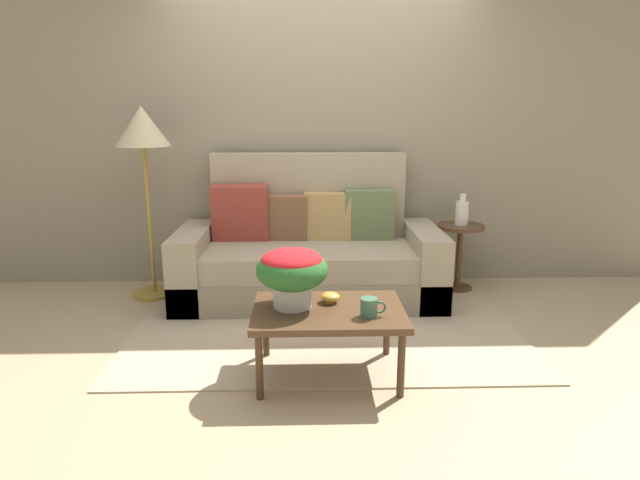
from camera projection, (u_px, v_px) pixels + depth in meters
name	position (u px, v px, depth m)	size (l,w,h in m)	color
ground_plane	(326.00, 331.00, 3.68)	(14.00, 14.00, 0.00)	tan
wall_back	(321.00, 113.00, 4.50)	(6.40, 0.12, 2.91)	gray
area_rug	(326.00, 328.00, 3.72)	(2.64, 1.69, 0.01)	tan
couch	(308.00, 256.00, 4.31)	(2.07, 0.90, 1.14)	gray
coffee_table	(329.00, 316.00, 2.98)	(0.84, 0.59, 0.41)	#442D1B
side_table	(460.00, 245.00, 4.44)	(0.38, 0.38, 0.56)	#4C331E
floor_lamp	(143.00, 139.00, 4.09)	(0.42, 0.42, 1.52)	olive
potted_plant	(292.00, 270.00, 2.96)	(0.40, 0.40, 0.33)	#B7B2A8
coffee_mug	(370.00, 307.00, 2.85)	(0.14, 0.09, 0.10)	#3D664C
snack_bowl	(331.00, 297.00, 3.06)	(0.11, 0.11, 0.06)	gold
table_vase	(462.00, 212.00, 4.38)	(0.11, 0.11, 0.26)	silver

